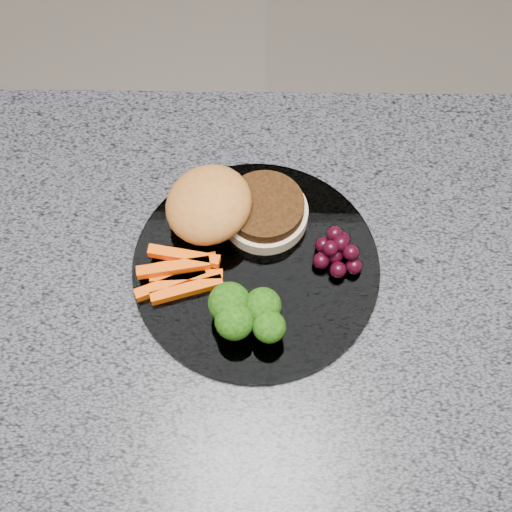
{
  "coord_description": "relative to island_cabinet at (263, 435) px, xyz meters",
  "views": [
    {
      "loc": [
        -0.01,
        -0.28,
        1.57
      ],
      "look_at": [
        -0.01,
        0.06,
        0.93
      ],
      "focal_mm": 50.0,
      "sensor_mm": 36.0,
      "label": 1
    }
  ],
  "objects": [
    {
      "name": "island_cabinet",
      "position": [
        0.0,
        0.0,
        0.0
      ],
      "size": [
        1.2,
        0.6,
        0.86
      ],
      "primitive_type": "cube",
      "color": "#50341B",
      "rests_on": "ground"
    },
    {
      "name": "countertop",
      "position": [
        0.0,
        0.0,
        0.45
      ],
      "size": [
        1.2,
        0.6,
        0.04
      ],
      "primitive_type": "cube",
      "color": "#53545E",
      "rests_on": "island_cabinet"
    },
    {
      "name": "carrot_sticks",
      "position": [
        -0.09,
        0.04,
        0.48
      ],
      "size": [
        0.09,
        0.06,
        0.02
      ],
      "rotation": [
        0.0,
        0.0,
        -0.08
      ],
      "color": "#F85504",
      "rests_on": "plate"
    },
    {
      "name": "burger",
      "position": [
        -0.04,
        0.11,
        0.5
      ],
      "size": [
        0.17,
        0.12,
        0.05
      ],
      "rotation": [
        0.0,
        0.0,
        0.24
      ],
      "color": "beige",
      "rests_on": "plate"
    },
    {
      "name": "grape_bunch",
      "position": [
        0.07,
        0.07,
        0.49
      ],
      "size": [
        0.05,
        0.05,
        0.03
      ],
      "rotation": [
        0.0,
        0.0,
        0.04
      ],
      "color": "black",
      "rests_on": "plate"
    },
    {
      "name": "broccoli",
      "position": [
        -0.02,
        -0.01,
        0.5
      ],
      "size": [
        0.08,
        0.06,
        0.05
      ],
      "rotation": [
        0.0,
        0.0,
        -0.25
      ],
      "color": "#5E8E33",
      "rests_on": "plate"
    },
    {
      "name": "plate",
      "position": [
        -0.01,
        0.06,
        0.47
      ],
      "size": [
        0.26,
        0.26,
        0.01
      ],
      "primitive_type": "cylinder",
      "color": "white",
      "rests_on": "countertop"
    }
  ]
}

